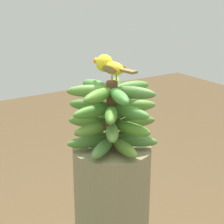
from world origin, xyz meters
name	(u,v)px	position (x,y,z in m)	size (l,w,h in m)	color
banana_bunch	(112,115)	(0.00, 0.00, 1.10)	(0.32, 0.32, 0.24)	brown
perched_bird	(109,66)	(-0.01, -0.03, 1.27)	(0.07, 0.20, 0.08)	#C68933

